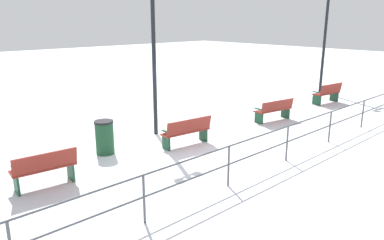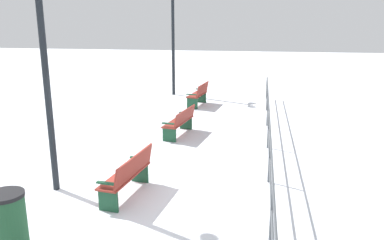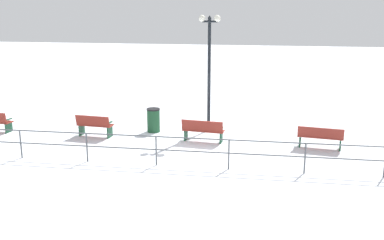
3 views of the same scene
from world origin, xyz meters
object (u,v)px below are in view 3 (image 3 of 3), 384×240
Objects in this scene: bench_second at (320,137)px; lamppost_middle at (209,55)px; trash_bin at (153,120)px; bench_fourth at (95,125)px; bench_third at (203,130)px.

bench_second is 0.36× the size of lamppost_middle.
bench_fourth is at bearing 116.08° from trash_bin.
bench_third is 1.12× the size of bench_fourth.
bench_second is 4.41m from bench_third.
bench_fourth reaches higher than bench_third.
bench_second is 8.83m from bench_fourth.
bench_second is 5.46m from lamppost_middle.
bench_third is at bearing 96.86° from bench_second.
bench_third is 2.49m from trash_bin.
lamppost_middle is (1.59, -4.44, 2.71)m from bench_fourth.
bench_fourth is 2.43m from trash_bin.
bench_fourth is 1.49× the size of trash_bin.
trash_bin reaches higher than bench_fourth.
bench_fourth is (0.04, 4.41, 0.00)m from bench_third.
lamppost_middle reaches higher than bench_second.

